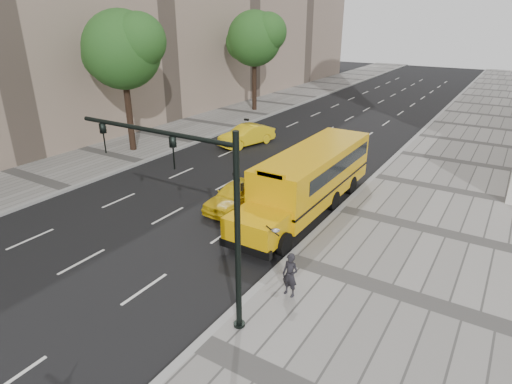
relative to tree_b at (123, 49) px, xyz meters
The scene contains 12 objects.
ground 12.67m from the tree_b, ahead, with size 140.00×140.00×0.00m, color black.
sidewalk_museum 23.52m from the tree_b, ahead, with size 12.00×140.00×0.15m, color gray.
sidewalk_far 7.18m from the tree_b, 109.71° to the right, with size 6.00×140.00×0.15m, color gray.
curb_museum 17.89m from the tree_b, ahead, with size 0.30×140.00×0.15m, color gray.
curb_far 7.55m from the tree_b, 34.78° to the right, with size 0.30×140.00×0.15m, color gray.
tree_b is the anchor object (origin of this frame).
tree_c 16.45m from the tree_b, 90.00° to the left, with size 5.86×5.20×9.61m.
school_bus 15.93m from the tree_b, ahead, with size 2.96×11.56×3.19m.
taxi_near 13.95m from the tree_b, 19.13° to the right, with size 1.66×4.13×1.41m, color yellow.
taxi_far 10.38m from the tree_b, 43.91° to the left, with size 1.59×4.56×1.50m, color yellow.
pedestrian 20.84m from the tree_b, 28.06° to the right, with size 0.59×0.39×1.61m, color black.
traffic_signal 19.67m from the tree_b, 36.70° to the right, with size 6.18×0.36×6.40m.
Camera 1 is at (12.75, -18.81, 9.18)m, focal length 30.00 mm.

